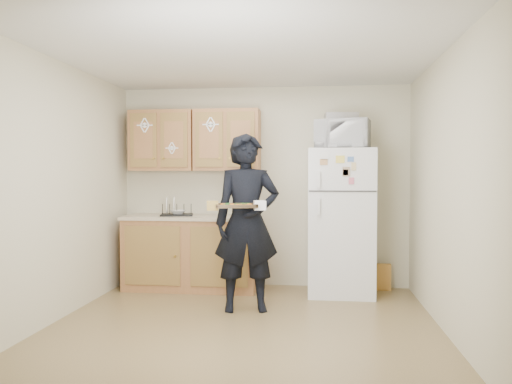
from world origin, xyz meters
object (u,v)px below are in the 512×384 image
(refrigerator, at_px, (341,222))
(dish_rack, at_px, (177,209))
(microwave, at_px, (343,134))
(person, at_px, (247,222))
(baking_tray, at_px, (236,206))

(refrigerator, xyz_separation_m, dish_rack, (-1.98, 0.04, 0.13))
(microwave, bearing_deg, dish_rack, -171.32)
(refrigerator, height_order, dish_rack, refrigerator)
(refrigerator, bearing_deg, person, -139.65)
(refrigerator, distance_m, dish_rack, 1.99)
(refrigerator, bearing_deg, baking_tray, -132.92)
(refrigerator, bearing_deg, microwave, -74.70)
(baking_tray, xyz_separation_m, dish_rack, (-0.93, 1.17, -0.12))
(microwave, height_order, dish_rack, microwave)
(dish_rack, bearing_deg, baking_tray, -51.65)
(refrigerator, xyz_separation_m, person, (-0.99, -0.84, 0.06))
(person, relative_size, baking_tray, 4.56)
(baking_tray, height_order, microwave, microwave)
(baking_tray, relative_size, dish_rack, 1.03)
(refrigerator, relative_size, dish_rack, 4.40)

